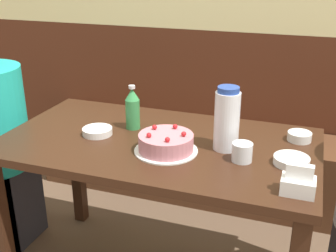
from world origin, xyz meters
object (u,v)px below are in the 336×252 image
water_pitcher (227,119)px  bowl_rice_small (291,161)px  bench_seat (204,163)px  bowl_soup_white (299,136)px  bowl_side_dish (97,131)px  napkin_holder (298,183)px  birthday_cake (166,143)px  glass_water_tall (242,152)px  soju_bottle (133,108)px

water_pitcher → bowl_rice_small: size_ratio=1.94×
bench_seat → water_pitcher: water_pitcher is taller
bowl_soup_white → bowl_rice_small: bowl_soup_white is taller
bowl_side_dish → water_pitcher: bearing=4.2°
water_pitcher → bench_seat: bearing=109.4°
bowl_side_dish → napkin_holder: bearing=-14.7°
bench_seat → birthday_cake: (0.07, -0.92, 0.54)m
napkin_holder → bowl_side_dish: napkin_holder is taller
water_pitcher → bowl_side_dish: bearing=-175.8°
bowl_soup_white → bowl_rice_small: (-0.02, -0.24, -0.00)m
bowl_soup_white → bowl_side_dish: 0.87m
birthday_cake → bowl_rice_small: (0.48, 0.05, -0.02)m
napkin_holder → glass_water_tall: napkin_holder is taller
birthday_cake → napkin_holder: bearing=-17.3°
bench_seat → soju_bottle: soju_bottle is taller
glass_water_tall → bowl_soup_white: bearing=54.1°
soju_bottle → bowl_rice_small: size_ratio=1.50×
soju_bottle → bowl_soup_white: bearing=8.3°
bench_seat → bowl_rice_small: (0.55, -0.87, 0.52)m
water_pitcher → napkin_holder: water_pitcher is taller
napkin_holder → bowl_side_dish: 0.89m
birthday_cake → napkin_holder: (0.52, -0.16, 0.00)m
water_pitcher → bowl_soup_white: bearing=33.3°
napkin_holder → bowl_rice_small: napkin_holder is taller
bowl_side_dish → glass_water_tall: bearing=-4.2°
bowl_side_dish → birthday_cake: bearing=-10.5°
bowl_side_dish → bowl_rice_small: bearing=-1.0°
water_pitcher → bowl_soup_white: water_pitcher is taller
napkin_holder → bowl_side_dish: bearing=165.3°
birthday_cake → bowl_side_dish: size_ratio=1.96×
bowl_rice_small → bowl_side_dish: 0.82m
birthday_cake → glass_water_tall: size_ratio=3.25×
soju_bottle → bench_seat: bearing=78.1°
bowl_side_dish → bowl_soup_white: bearing=14.9°
water_pitcher → bowl_soup_white: (0.28, 0.18, -0.11)m
bowl_soup_white → bowl_rice_small: 0.24m
bowl_rice_small → glass_water_tall: 0.19m
bowl_rice_small → birthday_cake: bearing=-174.2°
water_pitcher → napkin_holder: (0.30, -0.27, -0.09)m
bench_seat → napkin_holder: napkin_holder is taller
bench_seat → bowl_side_dish: (-0.27, -0.86, 0.52)m
bench_seat → soju_bottle: 0.97m
birthday_cake → bowl_rice_small: size_ratio=1.91×
bowl_soup_white → birthday_cake: bearing=-150.0°
bowl_soup_white → glass_water_tall: bearing=-125.9°
soju_bottle → bowl_side_dish: (-0.12, -0.12, -0.08)m
bench_seat → glass_water_tall: bearing=-67.8°
bowl_side_dish → glass_water_tall: glass_water_tall is taller
soju_bottle → glass_water_tall: (0.53, -0.17, -0.06)m
bowl_rice_small → soju_bottle: bearing=169.3°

